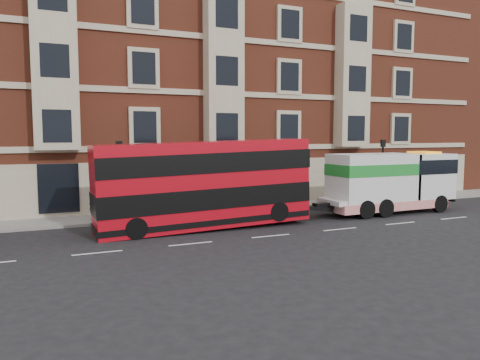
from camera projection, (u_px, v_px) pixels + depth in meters
name	position (u px, v px, depth m)	size (l,w,h in m)	color
ground	(271.00, 236.00, 22.35)	(120.00, 120.00, 0.00)	black
sidewalk	(215.00, 211.00, 29.17)	(90.00, 3.00, 0.15)	slate
victorian_terrace	(185.00, 65.00, 35.25)	(45.00, 12.00, 20.40)	brown
lamp_post_west	(120.00, 175.00, 25.32)	(0.35, 0.15, 4.35)	black
lamp_post_east	(382.00, 166.00, 32.56)	(0.35, 0.15, 4.35)	black
double_decker_bus	(204.00, 183.00, 23.95)	(11.06, 2.54, 4.48)	#AC0915
tow_truck	(389.00, 182.00, 28.84)	(8.86, 2.62, 3.69)	silver
pedestrian	(95.00, 204.00, 25.91)	(0.63, 0.41, 1.72)	#192332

